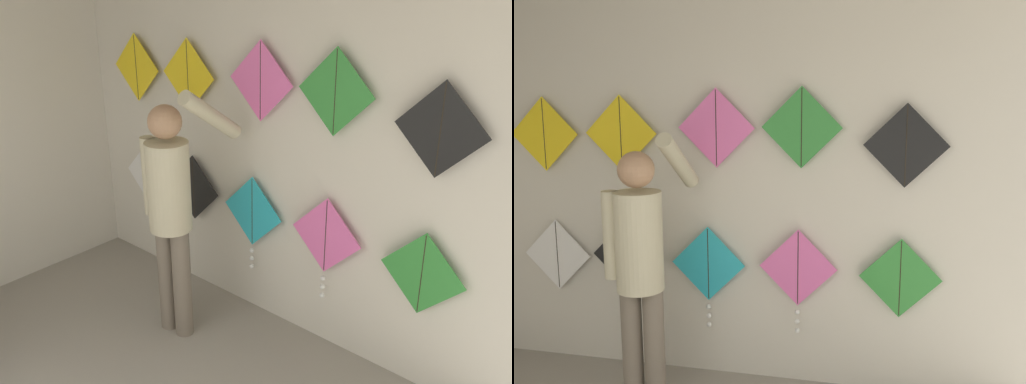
% 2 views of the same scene
% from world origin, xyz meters
% --- Properties ---
extents(back_panel, '(4.69, 0.06, 2.80)m').
position_xyz_m(back_panel, '(0.00, 3.65, 1.40)').
color(back_panel, beige).
rests_on(back_panel, ground).
extents(shopkeeper, '(0.48, 0.67, 1.88)m').
position_xyz_m(shopkeeper, '(-0.31, 3.00, 1.06)').
color(shopkeeper, '#726656').
rests_on(shopkeeper, ground).
extents(kite_0, '(0.56, 0.01, 0.56)m').
position_xyz_m(kite_0, '(-1.29, 3.56, 0.87)').
color(kite_0, white).
extents(kite_1, '(0.56, 0.01, 0.56)m').
position_xyz_m(kite_1, '(-0.69, 3.56, 0.90)').
color(kite_1, black).
extents(kite_2, '(0.56, 0.04, 0.77)m').
position_xyz_m(kite_2, '(-0.05, 3.56, 0.84)').
color(kite_2, '#28B2C6').
extents(kite_3, '(0.56, 0.04, 0.77)m').
position_xyz_m(kite_3, '(0.62, 3.56, 0.85)').
color(kite_3, pink).
extents(kite_4, '(0.56, 0.01, 0.56)m').
position_xyz_m(kite_4, '(1.34, 3.56, 0.87)').
color(kite_4, '#338C38').
extents(kite_5, '(0.56, 0.01, 0.56)m').
position_xyz_m(kite_5, '(-1.33, 3.56, 1.81)').
color(kite_5, yellow).
extents(kite_6, '(0.56, 0.01, 0.56)m').
position_xyz_m(kite_6, '(-0.70, 3.56, 1.83)').
color(kite_6, yellow).
extents(kite_7, '(0.56, 0.01, 0.56)m').
position_xyz_m(kite_7, '(0.03, 3.56, 1.88)').
color(kite_7, pink).
extents(kite_8, '(0.56, 0.01, 0.56)m').
position_xyz_m(kite_8, '(0.64, 3.56, 1.89)').
color(kite_8, '#338C38').
extents(kite_9, '(0.56, 0.01, 0.56)m').
position_xyz_m(kite_9, '(1.34, 3.56, 1.78)').
color(kite_9, black).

